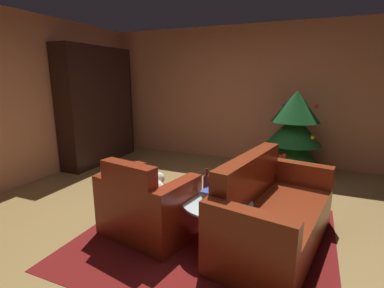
# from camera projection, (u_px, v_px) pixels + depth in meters

# --- Properties ---
(ground_plane) EXTENTS (7.09, 7.09, 0.00)m
(ground_plane) POSITION_uv_depth(u_px,v_px,m) (197.00, 226.00, 3.21)
(ground_plane) COLOR olive
(wall_back) EXTENTS (6.03, 0.06, 2.60)m
(wall_back) POSITION_uv_depth(u_px,v_px,m) (253.00, 95.00, 5.49)
(wall_back) COLOR tan
(wall_back) RESTS_ON ground
(wall_left) EXTENTS (0.06, 5.82, 2.60)m
(wall_left) POSITION_uv_depth(u_px,v_px,m) (3.00, 102.00, 4.05)
(wall_left) COLOR tan
(wall_left) RESTS_ON ground
(area_rug) EXTENTS (2.50, 2.32, 0.01)m
(area_rug) POSITION_uv_depth(u_px,v_px,m) (207.00, 235.00, 3.02)
(area_rug) COLOR maroon
(area_rug) RESTS_ON ground
(bookshelf_unit) EXTENTS (0.40, 1.68, 2.19)m
(bookshelf_unit) POSITION_uv_depth(u_px,v_px,m) (102.00, 107.00, 5.56)
(bookshelf_unit) COLOR black
(bookshelf_unit) RESTS_ON ground
(armchair_red) EXTENTS (1.02, 0.82, 0.85)m
(armchair_red) POSITION_uv_depth(u_px,v_px,m) (147.00, 207.00, 2.99)
(armchair_red) COLOR maroon
(armchair_red) RESTS_ON ground
(couch_red) EXTENTS (1.06, 1.72, 0.88)m
(couch_red) POSITION_uv_depth(u_px,v_px,m) (271.00, 216.00, 2.81)
(couch_red) COLOR maroon
(couch_red) RESTS_ON ground
(coffee_table) EXTENTS (0.70, 0.70, 0.45)m
(coffee_table) POSITION_uv_depth(u_px,v_px,m) (217.00, 206.00, 2.79)
(coffee_table) COLOR black
(coffee_table) RESTS_ON ground
(book_stack_on_table) EXTENTS (0.21, 0.18, 0.12)m
(book_stack_on_table) POSITION_uv_depth(u_px,v_px,m) (212.00, 195.00, 2.77)
(book_stack_on_table) COLOR navy
(book_stack_on_table) RESTS_ON coffee_table
(bottle_on_table) EXTENTS (0.07, 0.07, 0.29)m
(bottle_on_table) POSITION_uv_depth(u_px,v_px,m) (206.00, 185.00, 2.91)
(bottle_on_table) COLOR #5C1D1A
(bottle_on_table) RESTS_ON coffee_table
(decorated_tree) EXTENTS (0.98, 0.98, 1.42)m
(decorated_tree) POSITION_uv_depth(u_px,v_px,m) (294.00, 133.00, 4.73)
(decorated_tree) COLOR brown
(decorated_tree) RESTS_ON ground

